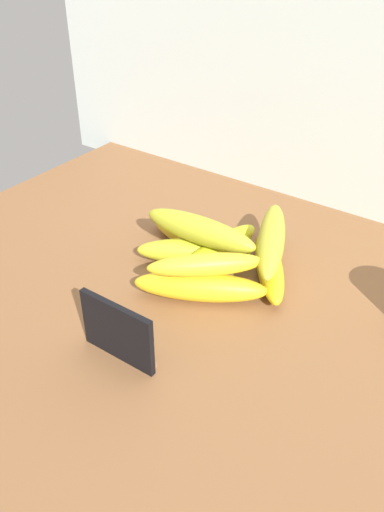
{
  "coord_description": "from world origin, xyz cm",
  "views": [
    {
      "loc": [
        31.17,
        -49.58,
        51.83
      ],
      "look_at": [
        -6.8,
        3.6,
        8.0
      ],
      "focal_mm": 37.95,
      "sensor_mm": 36.0,
      "label": 1
    }
  ],
  "objects_px": {
    "banana_5": "(271,239)",
    "banana_7": "(205,265)",
    "banana_4": "(217,251)",
    "banana_0": "(189,236)",
    "banana_6": "(200,230)",
    "banana_3": "(194,251)",
    "banana_2": "(200,287)",
    "chalkboard_sign": "(118,333)",
    "banana_1": "(269,265)"
  },
  "relations": [
    {
      "from": "banana_3",
      "to": "banana_7",
      "type": "bearing_deg",
      "value": -44.96
    },
    {
      "from": "banana_2",
      "to": "banana_6",
      "type": "bearing_deg",
      "value": 125.55
    },
    {
      "from": "banana_1",
      "to": "banana_7",
      "type": "relative_size",
      "value": 1.16
    },
    {
      "from": "banana_3",
      "to": "banana_4",
      "type": "height_order",
      "value": "same"
    },
    {
      "from": "banana_4",
      "to": "banana_6",
      "type": "bearing_deg",
      "value": -134.1
    },
    {
      "from": "chalkboard_sign",
      "to": "banana_6",
      "type": "relative_size",
      "value": 0.57
    },
    {
      "from": "banana_0",
      "to": "banana_2",
      "type": "height_order",
      "value": "banana_2"
    },
    {
      "from": "banana_5",
      "to": "banana_7",
      "type": "bearing_deg",
      "value": -109.94
    },
    {
      "from": "banana_0",
      "to": "banana_2",
      "type": "bearing_deg",
      "value": -47.26
    },
    {
      "from": "chalkboard_sign",
      "to": "banana_1",
      "type": "distance_m",
      "value": 0.27
    },
    {
      "from": "banana_5",
      "to": "banana_6",
      "type": "xyz_separation_m",
      "value": [
        -0.1,
        -0.05,
        0.0
      ]
    },
    {
      "from": "banana_4",
      "to": "banana_6",
      "type": "xyz_separation_m",
      "value": [
        -0.02,
        -0.02,
        0.04
      ]
    },
    {
      "from": "chalkboard_sign",
      "to": "banana_3",
      "type": "distance_m",
      "value": 0.23
    },
    {
      "from": "banana_4",
      "to": "banana_5",
      "type": "distance_m",
      "value": 0.09
    },
    {
      "from": "banana_2",
      "to": "banana_6",
      "type": "relative_size",
      "value": 1.0
    },
    {
      "from": "banana_6",
      "to": "banana_1",
      "type": "bearing_deg",
      "value": 18.9
    },
    {
      "from": "banana_6",
      "to": "banana_5",
      "type": "bearing_deg",
      "value": 24.94
    },
    {
      "from": "banana_1",
      "to": "banana_3",
      "type": "xyz_separation_m",
      "value": [
        -0.11,
        -0.04,
        0.0
      ]
    },
    {
      "from": "chalkboard_sign",
      "to": "banana_7",
      "type": "distance_m",
      "value": 0.16
    },
    {
      "from": "banana_1",
      "to": "banana_5",
      "type": "xyz_separation_m",
      "value": [
        -0.01,
        0.01,
        0.04
      ]
    },
    {
      "from": "banana_4",
      "to": "banana_7",
      "type": "relative_size",
      "value": 1.18
    },
    {
      "from": "banana_3",
      "to": "banana_4",
      "type": "relative_size",
      "value": 0.93
    },
    {
      "from": "banana_5",
      "to": "banana_7",
      "type": "height_order",
      "value": "banana_5"
    },
    {
      "from": "chalkboard_sign",
      "to": "banana_2",
      "type": "distance_m",
      "value": 0.16
    },
    {
      "from": "banana_6",
      "to": "banana_7",
      "type": "height_order",
      "value": "banana_6"
    },
    {
      "from": "banana_2",
      "to": "banana_5",
      "type": "xyz_separation_m",
      "value": [
        0.05,
        0.12,
        0.04
      ]
    },
    {
      "from": "chalkboard_sign",
      "to": "banana_2",
      "type": "relative_size",
      "value": 0.57
    },
    {
      "from": "chalkboard_sign",
      "to": "banana_4",
      "type": "bearing_deg",
      "value": 93.76
    },
    {
      "from": "banana_1",
      "to": "banana_2",
      "type": "xyz_separation_m",
      "value": [
        -0.05,
        -0.11,
        0.0
      ]
    },
    {
      "from": "banana_0",
      "to": "banana_3",
      "type": "bearing_deg",
      "value": -43.46
    },
    {
      "from": "banana_5",
      "to": "banana_3",
      "type": "bearing_deg",
      "value": -156.62
    },
    {
      "from": "chalkboard_sign",
      "to": "banana_7",
      "type": "relative_size",
      "value": 0.67
    },
    {
      "from": "banana_2",
      "to": "banana_3",
      "type": "bearing_deg",
      "value": 130.93
    },
    {
      "from": "banana_2",
      "to": "banana_7",
      "type": "relative_size",
      "value": 1.17
    },
    {
      "from": "banana_0",
      "to": "banana_5",
      "type": "relative_size",
      "value": 0.85
    },
    {
      "from": "chalkboard_sign",
      "to": "banana_5",
      "type": "relative_size",
      "value": 0.53
    },
    {
      "from": "banana_0",
      "to": "banana_1",
      "type": "bearing_deg",
      "value": 2.3
    },
    {
      "from": "banana_0",
      "to": "banana_3",
      "type": "distance_m",
      "value": 0.04
    },
    {
      "from": "banana_6",
      "to": "banana_7",
      "type": "relative_size",
      "value": 1.18
    },
    {
      "from": "banana_4",
      "to": "banana_6",
      "type": "height_order",
      "value": "banana_6"
    },
    {
      "from": "banana_7",
      "to": "chalkboard_sign",
      "type": "bearing_deg",
      "value": -97.57
    },
    {
      "from": "banana_4",
      "to": "banana_5",
      "type": "bearing_deg",
      "value": 17.85
    },
    {
      "from": "banana_4",
      "to": "banana_5",
      "type": "relative_size",
      "value": 0.93
    },
    {
      "from": "chalkboard_sign",
      "to": "banana_0",
      "type": "relative_size",
      "value": 0.62
    },
    {
      "from": "banana_3",
      "to": "banana_7",
      "type": "distance_m",
      "value": 0.1
    },
    {
      "from": "banana_4",
      "to": "banana_3",
      "type": "bearing_deg",
      "value": -144.14
    },
    {
      "from": "banana_0",
      "to": "banana_6",
      "type": "distance_m",
      "value": 0.07
    },
    {
      "from": "banana_0",
      "to": "banana_3",
      "type": "height_order",
      "value": "same"
    },
    {
      "from": "chalkboard_sign",
      "to": "banana_7",
      "type": "bearing_deg",
      "value": 82.43
    },
    {
      "from": "banana_2",
      "to": "chalkboard_sign",
      "type": "bearing_deg",
      "value": -95.71
    }
  ]
}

